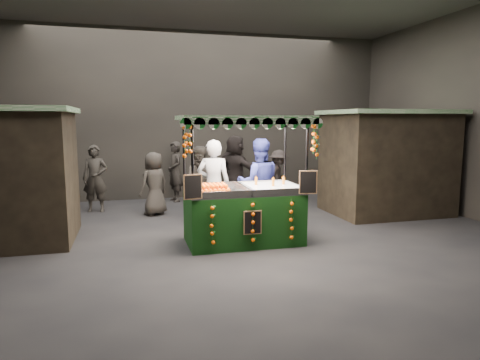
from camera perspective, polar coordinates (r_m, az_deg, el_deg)
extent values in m
plane|color=black|center=(8.40, -1.11, -8.16)|extent=(12.00, 12.00, 0.00)
cube|color=black|center=(12.98, -6.44, 8.67)|extent=(12.00, 0.10, 5.00)
cube|color=black|center=(3.42, 19.38, 10.28)|extent=(12.00, 0.10, 5.00)
cube|color=black|center=(11.32, 19.14, 2.04)|extent=(2.80, 2.00, 2.50)
cube|color=#13591A|center=(11.27, 19.45, 8.63)|extent=(3.00, 2.20, 0.10)
cube|color=black|center=(8.15, 0.46, -5.09)|extent=(2.16, 1.18, 0.98)
cube|color=#B2B3B9|center=(8.05, 0.46, -1.56)|extent=(2.16, 1.18, 0.04)
cylinder|color=black|center=(7.27, -6.38, -1.23)|extent=(0.05, 0.05, 2.35)
cylinder|color=black|center=(7.85, 8.96, -0.60)|extent=(0.05, 0.05, 2.35)
cylinder|color=black|center=(8.37, -7.51, -0.04)|extent=(0.05, 0.05, 2.35)
cylinder|color=black|center=(8.88, 6.06, 0.44)|extent=(0.05, 0.05, 2.35)
cube|color=#13591A|center=(7.94, 0.47, 8.40)|extent=(2.40, 1.42, 0.08)
cube|color=white|center=(8.22, 4.42, -0.97)|extent=(0.96, 1.06, 0.08)
cube|color=black|center=(7.20, -6.39, -0.92)|extent=(0.33, 0.09, 0.43)
cube|color=black|center=(7.80, 9.20, -0.30)|extent=(0.33, 0.09, 0.43)
cube|color=black|center=(7.55, 1.72, -5.77)|extent=(0.33, 0.02, 0.43)
imported|color=gray|center=(8.99, -3.58, -0.73)|extent=(0.82, 0.67, 1.95)
imported|color=navy|center=(9.22, 2.56, -0.47)|extent=(1.05, 0.87, 1.96)
imported|color=#282420|center=(11.48, -18.99, 0.20)|extent=(0.69, 0.51, 1.73)
imported|color=#2D2924|center=(9.88, -5.14, -0.51)|extent=(0.98, 0.84, 1.76)
imported|color=#2A2322|center=(12.67, -0.97, 1.49)|extent=(1.06, 0.46, 1.80)
imported|color=#292321|center=(12.00, 5.24, 0.43)|extent=(1.05, 1.13, 1.53)
imported|color=#2D2824|center=(10.69, -11.53, -0.50)|extent=(0.92, 0.84, 1.58)
imported|color=black|center=(12.16, -0.60, 1.52)|extent=(1.31, 1.86, 1.93)
imported|color=black|center=(12.41, -8.77, 1.13)|extent=(0.57, 0.73, 1.75)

